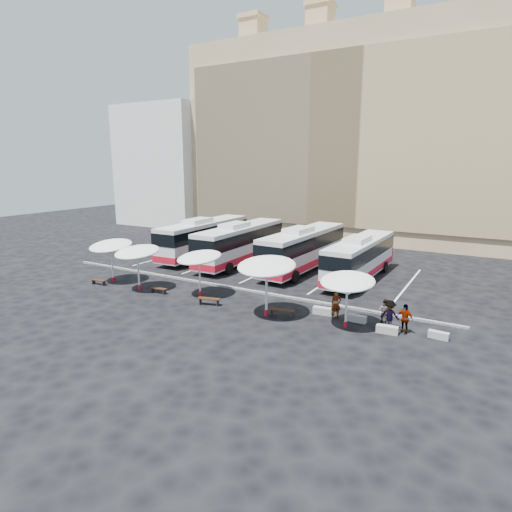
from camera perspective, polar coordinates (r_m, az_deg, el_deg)
The scene contains 26 objects.
ground at distance 33.27m, azimuth -4.09°, elevation -4.49°, with size 120.00×120.00×0.00m, color black.
sandstone_building at distance 60.95m, azimuth 13.30°, elevation 14.92°, with size 42.00×18.25×29.60m.
apartment_block at distance 71.12m, azimuth -10.46°, elevation 11.72°, with size 14.00×14.00×18.00m, color silver.
curb_divider at distance 33.65m, azimuth -3.61°, elevation -4.15°, with size 34.00×0.25×0.15m, color black.
bay_lines at distance 39.90m, azimuth 2.34°, elevation -1.58°, with size 24.15×12.00×0.01m.
bus_0 at distance 44.54m, azimuth -6.91°, elevation 2.56°, with size 3.21×12.94×4.09m.
bus_1 at distance 41.41m, azimuth -2.06°, elevation 1.88°, with size 3.12×12.85×4.07m.
bus_2 at distance 38.85m, azimuth 6.33°, elevation 1.09°, with size 3.35×12.87×4.06m.
bus_3 at distance 36.69m, azimuth 13.72°, elevation -0.11°, with size 2.99×11.89×3.75m.
sunshade_0 at distance 36.54m, azimuth -18.78°, elevation 1.29°, with size 3.69×3.73×3.56m.
sunshade_1 at distance 33.60m, azimuth -15.55°, elevation 0.51°, with size 3.62×3.66×3.51m.
sunshade_2 at distance 31.22m, azimuth -7.58°, elevation -0.21°, with size 4.18×4.20×3.40m.
sunshade_3 at distance 26.73m, azimuth 1.42°, elevation -1.38°, with size 3.95×3.99×3.87m.
sunshade_4 at distance 25.56m, azimuth 12.10°, elevation -3.35°, with size 3.28×3.33×3.34m.
wood_bench_0 at distance 36.63m, azimuth -20.25°, elevation -3.14°, with size 1.36×0.51×0.41m.
wood_bench_1 at distance 33.00m, azimuth -12.88°, elevation -4.34°, with size 1.39×0.51×0.41m.
wood_bench_2 at distance 29.80m, azimuth -6.30°, elevation -5.82°, with size 1.64×0.82×0.49m.
wood_bench_3 at distance 27.44m, azimuth 3.42°, elevation -7.36°, with size 1.70×0.74×0.50m.
conc_bench_0 at distance 28.22m, azimuth 8.89°, elevation -7.25°, with size 1.25×0.42×0.47m, color gray.
conc_bench_1 at distance 27.37m, azimuth 13.30°, elevation -8.11°, with size 1.17×0.39×0.44m, color gray.
conc_bench_2 at distance 26.09m, azimuth 17.09°, elevation -9.36°, with size 1.22×0.41×0.46m, color gray.
conc_bench_3 at distance 26.35m, azimuth 23.16°, elevation -9.68°, with size 1.09×0.36×0.41m, color gray.
passenger_0 at distance 27.44m, azimuth 10.62°, elevation -6.37°, with size 0.67×0.44×1.85m, color black.
passenger_1 at distance 27.44m, azimuth 16.78°, elevation -7.05°, with size 0.75×0.58×1.53m, color black.
passenger_2 at distance 26.19m, azimuth 19.19°, elevation -7.91°, with size 1.03×0.43×1.75m, color black.
passenger_3 at distance 26.49m, azimuth 17.44°, elevation -7.52°, with size 1.15×0.66×1.78m, color black.
Camera 1 is at (17.90, -26.32, 9.69)m, focal length 30.00 mm.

